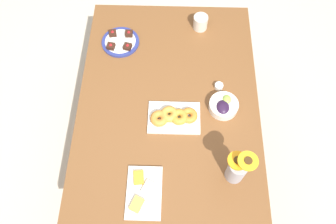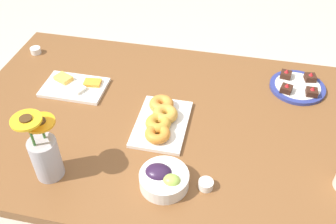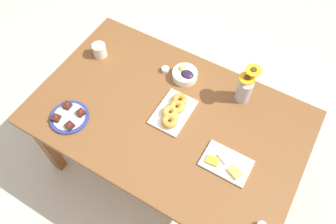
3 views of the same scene
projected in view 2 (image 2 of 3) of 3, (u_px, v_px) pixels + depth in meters
name	position (u px, v px, depth m)	size (l,w,h in m)	color
dining_table	(168.00, 135.00, 1.48)	(1.60, 1.00, 0.74)	brown
grape_bowl	(164.00, 178.00, 1.18)	(0.16, 0.16, 0.07)	white
cheese_platter	(75.00, 86.00, 1.57)	(0.26, 0.17, 0.03)	white
croissant_platter	(161.00, 120.00, 1.39)	(0.19, 0.28, 0.05)	white
jam_cup_honey	(36.00, 50.00, 1.76)	(0.05, 0.05, 0.03)	white
jam_cup_berry	(206.00, 184.00, 1.18)	(0.05, 0.05, 0.03)	white
dessert_plate	(298.00, 86.00, 1.56)	(0.23, 0.23, 0.05)	navy
flower_vase	(45.00, 155.00, 1.17)	(0.10, 0.13, 0.26)	#B2B2BC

